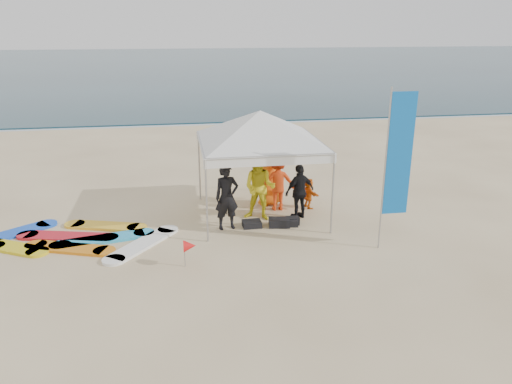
{
  "coord_description": "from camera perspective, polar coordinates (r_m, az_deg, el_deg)",
  "views": [
    {
      "loc": [
        -1.74,
        -9.13,
        5.24
      ],
      "look_at": [
        0.19,
        2.6,
        1.2
      ],
      "focal_mm": 35.0,
      "sensor_mm": 36.0,
      "label": 1
    }
  ],
  "objects": [
    {
      "name": "gear_pile",
      "position": [
        13.58,
        2.31,
        -3.51
      ],
      "size": [
        1.57,
        0.52,
        0.22
      ],
      "color": "black",
      "rests_on": "ground"
    },
    {
      "name": "shoreline_foam",
      "position": [
        27.88,
        -5.66,
        7.85
      ],
      "size": [
        160.0,
        1.2,
        0.01
      ],
      "primitive_type": "cube",
      "color": "silver",
      "rests_on": "ground"
    },
    {
      "name": "surfboard_spread",
      "position": [
        13.58,
        -21.57,
        -5.17
      ],
      "size": [
        6.07,
        2.94,
        0.07
      ],
      "color": "#28A0D6",
      "rests_on": "ground"
    },
    {
      "name": "canopy_tent",
      "position": [
        13.58,
        0.48,
        9.25
      ],
      "size": [
        4.56,
        4.56,
        3.44
      ],
      "color": "#A5A5A8",
      "rests_on": "ground"
    },
    {
      "name": "person_yellow",
      "position": [
        13.77,
        0.42,
        0.51
      ],
      "size": [
        1.1,
        1.0,
        1.85
      ],
      "primitive_type": "imported",
      "rotation": [
        0.0,
        0.0,
        -0.41
      ],
      "color": "yellow",
      "rests_on": "ground"
    },
    {
      "name": "ground",
      "position": [
        10.67,
        1.27,
        -10.65
      ],
      "size": [
        120.0,
        120.0,
        0.0
      ],
      "primitive_type": "plane",
      "color": "beige",
      "rests_on": "ground"
    },
    {
      "name": "feather_flag",
      "position": [
        12.04,
        15.91,
        3.93
      ],
      "size": [
        0.65,
        0.04,
        3.91
      ],
      "color": "#A5A5A8",
      "rests_on": "ground"
    },
    {
      "name": "person_orange_b",
      "position": [
        14.88,
        1.47,
        2.01
      ],
      "size": [
        1.07,
        0.86,
        1.9
      ],
      "primitive_type": "imported",
      "rotation": [
        0.0,
        0.0,
        3.45
      ],
      "color": "orange",
      "rests_on": "ground"
    },
    {
      "name": "marker_pennant",
      "position": [
        11.34,
        -7.6,
        -6.14
      ],
      "size": [
        0.28,
        0.28,
        0.64
      ],
      "color": "#A5A5A8",
      "rests_on": "ground"
    },
    {
      "name": "person_orange_a",
      "position": [
        14.54,
        2.51,
        1.15
      ],
      "size": [
        1.12,
        0.67,
        1.69
      ],
      "primitive_type": "imported",
      "rotation": [
        0.0,
        0.0,
        3.1
      ],
      "color": "#EA4014",
      "rests_on": "ground"
    },
    {
      "name": "person_seated",
      "position": [
        14.85,
        6.06,
        -0.14
      ],
      "size": [
        0.43,
        0.88,
        0.91
      ],
      "primitive_type": "imported",
      "rotation": [
        0.0,
        0.0,
        1.76
      ],
      "color": "#D65F13",
      "rests_on": "ground"
    },
    {
      "name": "person_black_a",
      "position": [
        13.17,
        -3.36,
        -0.58
      ],
      "size": [
        0.71,
        0.53,
        1.77
      ],
      "primitive_type": "imported",
      "rotation": [
        0.0,
        0.0,
        0.18
      ],
      "color": "black",
      "rests_on": "ground"
    },
    {
      "name": "person_black_b",
      "position": [
        13.95,
        5.01,
        0.06
      ],
      "size": [
        0.99,
        0.67,
        1.56
      ],
      "primitive_type": "imported",
      "rotation": [
        0.0,
        0.0,
        3.49
      ],
      "color": "black",
      "rests_on": "ground"
    },
    {
      "name": "ocean",
      "position": [
        69.35,
        -8.13,
        14.28
      ],
      "size": [
        160.0,
        84.0,
        0.08
      ],
      "primitive_type": "cube",
      "color": "#0C2633",
      "rests_on": "ground"
    }
  ]
}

